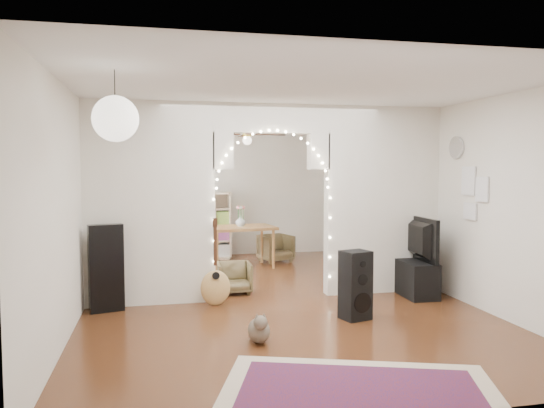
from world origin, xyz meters
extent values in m
plane|color=black|center=(0.00, 0.00, 0.00)|extent=(7.50, 7.50, 0.00)
cube|color=white|center=(0.00, 0.00, 2.70)|extent=(5.00, 7.50, 0.02)
cube|color=silver|center=(0.00, 3.75, 1.35)|extent=(5.00, 0.02, 2.70)
cube|color=silver|center=(0.00, -3.75, 1.35)|extent=(5.00, 0.02, 2.70)
cube|color=silver|center=(-2.50, 0.00, 1.35)|extent=(0.02, 7.50, 2.70)
cube|color=silver|center=(2.50, 0.00, 1.35)|extent=(0.02, 7.50, 2.70)
cube|color=silver|center=(-1.65, 0.00, 1.35)|extent=(1.70, 0.20, 2.70)
cube|color=silver|center=(1.65, 0.00, 1.35)|extent=(1.70, 0.20, 2.70)
cube|color=silver|center=(0.00, 0.00, 2.50)|extent=(1.60, 0.20, 0.40)
cube|color=white|center=(-2.47, 1.80, 1.50)|extent=(0.04, 1.20, 1.40)
cylinder|color=white|center=(2.48, -0.60, 2.10)|extent=(0.03, 0.31, 0.31)
sphere|color=white|center=(-1.90, -2.40, 2.25)|extent=(0.40, 0.40, 0.40)
cube|color=maroon|center=(-0.01, -3.40, 0.01)|extent=(2.68, 2.33, 0.02)
cube|color=black|center=(-2.20, -0.29, 0.56)|extent=(0.45, 0.24, 1.11)
ellipsoid|color=tan|center=(-0.82, -0.30, 0.41)|extent=(0.40, 0.17, 0.47)
cube|color=black|center=(-0.82, -0.30, 0.81)|extent=(0.05, 0.03, 0.54)
cube|color=black|center=(-0.82, -0.30, 1.10)|extent=(0.06, 0.03, 0.12)
ellipsoid|color=brown|center=(-0.54, -1.86, 0.13)|extent=(0.25, 0.37, 0.25)
sphere|color=brown|center=(-0.55, -2.01, 0.25)|extent=(0.16, 0.16, 0.15)
cone|color=brown|center=(-0.58, -2.01, 0.32)|extent=(0.05, 0.05, 0.05)
cone|color=brown|center=(-0.51, -2.01, 0.32)|extent=(0.05, 0.05, 0.05)
cylinder|color=brown|center=(-0.52, -1.67, 0.04)|extent=(0.05, 0.24, 0.08)
cube|color=black|center=(0.76, -1.27, 0.41)|extent=(0.39, 0.35, 0.83)
cylinder|color=black|center=(0.80, -1.41, 0.23)|extent=(0.24, 0.09, 0.24)
cylinder|color=black|center=(0.80, -1.41, 0.51)|extent=(0.13, 0.05, 0.13)
cylinder|color=black|center=(0.80, -1.41, 0.69)|extent=(0.08, 0.04, 0.07)
cube|color=black|center=(2.02, -0.25, 0.25)|extent=(0.43, 1.01, 0.50)
imported|color=black|center=(2.02, -0.25, 0.81)|extent=(0.18, 1.08, 0.62)
cube|color=tan|center=(-0.76, 3.43, 0.67)|extent=(1.33, 0.68, 1.33)
cube|color=olive|center=(-0.08, 2.28, 0.73)|extent=(1.30, 0.95, 0.05)
cylinder|color=olive|center=(-0.56, 1.89, 0.35)|extent=(0.05, 0.05, 0.70)
cylinder|color=olive|center=(0.47, 2.03, 0.35)|extent=(0.05, 0.05, 0.70)
cylinder|color=olive|center=(-0.64, 2.53, 0.35)|extent=(0.05, 0.05, 0.70)
cylinder|color=olive|center=(0.39, 2.66, 0.35)|extent=(0.05, 0.05, 0.70)
imported|color=silver|center=(-0.08, 2.28, 0.85)|extent=(0.21, 0.21, 0.19)
imported|color=brown|center=(-0.48, 0.35, 0.23)|extent=(0.49, 0.51, 0.45)
imported|color=brown|center=(0.67, 2.71, 0.27)|extent=(0.70, 0.71, 0.53)
camera|label=1|loc=(-1.56, -7.20, 1.83)|focal=35.00mm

